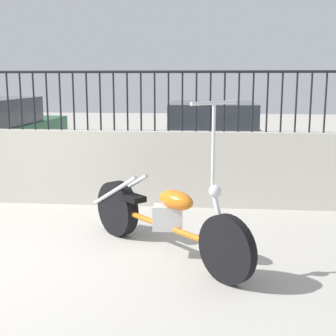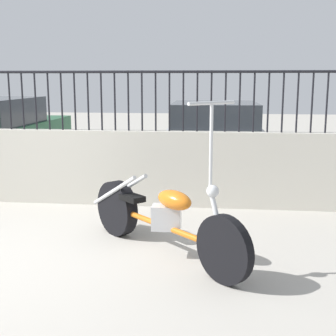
% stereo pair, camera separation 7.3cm
% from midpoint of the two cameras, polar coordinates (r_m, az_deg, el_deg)
% --- Properties ---
extents(low_wall, '(10.01, 0.18, 1.03)m').
position_cam_midpoint_polar(low_wall, '(6.74, -13.72, 0.16)').
color(low_wall, beige).
rests_on(low_wall, ground_plane).
extents(fence_railing, '(10.01, 0.04, 0.80)m').
position_cam_midpoint_polar(fence_railing, '(6.63, -14.13, 9.11)').
color(fence_railing, black).
rests_on(fence_railing, low_wall).
extents(motorcycle_orange, '(1.75, 1.73, 1.55)m').
position_cam_midpoint_polar(motorcycle_orange, '(4.70, -1.85, -5.88)').
color(motorcycle_orange, black).
rests_on(motorcycle_orange, ground_plane).
extents(car_silver, '(1.86, 3.95, 1.29)m').
position_cam_midpoint_polar(car_silver, '(9.22, 5.12, 4.07)').
color(car_silver, black).
rests_on(car_silver, ground_plane).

